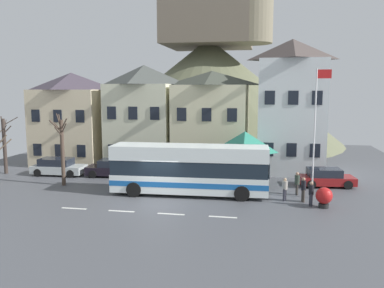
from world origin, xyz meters
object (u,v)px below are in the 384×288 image
at_px(parked_car_02, 58,167).
at_px(pedestrian_00, 311,193).
at_px(pedestrian_02, 303,189).
at_px(public_bench, 239,170).
at_px(townhouse_02, 212,120).
at_px(transit_bus, 190,170).
at_px(bare_tree_01, 5,144).
at_px(townhouse_01, 145,116).
at_px(pedestrian_03, 285,188).
at_px(parked_car_01, 113,168).
at_px(bare_tree_02, 62,149).
at_px(townhouse_00, 73,119).
at_px(pedestrian_01, 297,182).
at_px(harbour_buoy, 324,196).
at_px(hilltop_castle, 209,86).
at_px(flagpole, 316,125).
at_px(parked_car_00, 326,178).
at_px(townhouse_03, 291,107).
at_px(bus_shelter, 245,142).

xyz_separation_m(parked_car_02, pedestrian_00, (19.85, -5.46, 0.12)).
xyz_separation_m(pedestrian_00, pedestrian_02, (-0.39, 0.82, 0.04)).
bearing_deg(public_bench, townhouse_02, 130.21).
bearing_deg(transit_bus, bare_tree_01, 164.58).
height_order(townhouse_01, pedestrian_03, townhouse_01).
bearing_deg(pedestrian_00, parked_car_01, 158.98).
height_order(parked_car_01, bare_tree_02, bare_tree_02).
bearing_deg(townhouse_01, townhouse_00, -175.71).
distance_m(townhouse_00, pedestrian_02, 23.07).
relative_size(townhouse_01, pedestrian_01, 5.90).
height_order(townhouse_00, pedestrian_01, townhouse_00).
relative_size(harbour_buoy, bare_tree_02, 0.24).
bearing_deg(bare_tree_02, parked_car_02, 124.20).
bearing_deg(pedestrian_02, transit_bus, 176.48).
distance_m(parked_car_01, harbour_buoy, 16.97).
distance_m(townhouse_00, public_bench, 16.71).
distance_m(public_bench, harbour_buoy, 9.93).
height_order(townhouse_00, bare_tree_01, townhouse_00).
distance_m(townhouse_00, townhouse_02, 13.34).
bearing_deg(pedestrian_02, hilltop_castle, 109.74).
height_order(townhouse_02, public_bench, townhouse_02).
relative_size(pedestrian_02, pedestrian_03, 1.06).
height_order(public_bench, flagpole, flagpole).
distance_m(parked_car_00, pedestrian_02, 5.00).
bearing_deg(harbour_buoy, public_bench, 124.96).
bearing_deg(parked_car_02, bare_tree_02, -57.44).
distance_m(townhouse_00, townhouse_03, 20.27).
xyz_separation_m(harbour_buoy, bare_tree_02, (-18.34, 2.43, 2.02)).
bearing_deg(townhouse_02, transit_bus, -91.12).
height_order(parked_car_00, parked_car_01, parked_car_01).
bearing_deg(pedestrian_00, townhouse_01, 141.53).
relative_size(hilltop_castle, pedestrian_03, 23.61).
bearing_deg(transit_bus, parked_car_00, 21.26).
height_order(bus_shelter, parked_car_00, bus_shelter).
bearing_deg(flagpole, bus_shelter, 143.41).
bearing_deg(harbour_buoy, bare_tree_02, 172.44).
bearing_deg(townhouse_02, parked_car_01, -144.83).
height_order(hilltop_castle, transit_bus, hilltop_castle).
bearing_deg(bus_shelter, pedestrian_02, -48.97).
bearing_deg(townhouse_01, bare_tree_01, -150.55).
xyz_separation_m(townhouse_01, hilltop_castle, (3.59, 17.63, 2.88)).
xyz_separation_m(townhouse_01, bare_tree_01, (-10.51, -5.94, -2.15)).
relative_size(townhouse_03, public_bench, 6.98).
distance_m(transit_bus, pedestrian_00, 8.00).
bearing_deg(parked_car_01, harbour_buoy, 156.03).
distance_m(townhouse_03, transit_bus, 12.29).
relative_size(townhouse_01, pedestrian_03, 6.25).
height_order(bus_shelter, flagpole, flagpole).
distance_m(parked_car_02, public_bench, 15.09).
relative_size(hilltop_castle, pedestrian_00, 23.13).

